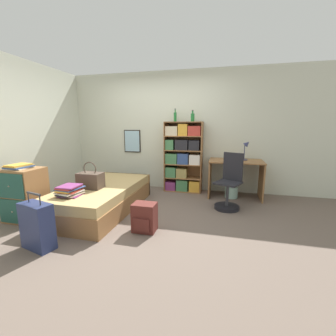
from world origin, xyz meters
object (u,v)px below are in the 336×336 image
object	(u,v)px
book_stack_on_bed	(70,191)
waste_bin	(231,192)
magazine_pile_on_dresser	(19,167)
desk_lamp	(246,147)
bed	(103,197)
bottle_brown	(193,117)
desk	(235,172)
suitcase	(37,226)
bookcase	(183,158)
backpack	(144,217)
bottle_green	(175,117)
desk_chair	(229,190)
dresser	(25,194)
handbag	(91,180)

from	to	relation	value
book_stack_on_bed	waste_bin	size ratio (longest dim) A/B	1.54
magazine_pile_on_dresser	desk_lamp	bearing A→B (deg)	30.98
bed	bottle_brown	xyz separation A→B (m)	(1.34, 1.41, 1.39)
magazine_pile_on_dresser	desk	world-z (taller)	magazine_pile_on_dresser
suitcase	bottle_brown	size ratio (longest dim) A/B	2.94
suitcase	desk	size ratio (longest dim) A/B	0.66
bookcase	book_stack_on_bed	bearing A→B (deg)	-121.64
bookcase	backpack	distance (m)	2.11
bottle_brown	suitcase	bearing A→B (deg)	-117.63
bed	bottle_green	world-z (taller)	bottle_green
bookcase	desk_chair	world-z (taller)	bookcase
dresser	magazine_pile_on_dresser	size ratio (longest dim) A/B	2.25
bookcase	desk_lamp	bearing A→B (deg)	-3.68
bottle_brown	desk_lamp	world-z (taller)	bottle_brown
dresser	magazine_pile_on_dresser	bearing A→B (deg)	-162.40
handbag	desk_chair	world-z (taller)	desk_chair
desk_lamp	bottle_green	bearing A→B (deg)	175.50
suitcase	dresser	bearing A→B (deg)	142.40
book_stack_on_bed	desk_chair	xyz separation A→B (m)	(2.26, 1.23, -0.18)
dresser	backpack	size ratio (longest dim) A/B	2.03
suitcase	desk_lamp	distance (m)	3.74
desk_lamp	magazine_pile_on_dresser	bearing A→B (deg)	-149.02
suitcase	bottle_green	bearing A→B (deg)	69.45
bookcase	desk_lamp	size ratio (longest dim) A/B	3.72
bookcase	desk_lamp	world-z (taller)	bookcase
magazine_pile_on_dresser	bottle_brown	xyz separation A→B (m)	(2.30, 2.09, 0.77)
book_stack_on_bed	waste_bin	distance (m)	3.00
book_stack_on_bed	dresser	size ratio (longest dim) A/B	0.48
suitcase	backpack	distance (m)	1.29
bed	desk_chair	world-z (taller)	desk_chair
magazine_pile_on_dresser	bookcase	xyz separation A→B (m)	(2.09, 2.12, -0.09)
book_stack_on_bed	dresser	xyz separation A→B (m)	(-0.79, -0.03, -0.11)
book_stack_on_bed	bottle_brown	world-z (taller)	bottle_brown
desk_chair	desk	bearing A→B (deg)	79.36
bed	bottle_brown	size ratio (longest dim) A/B	8.68
handbag	desk_lamp	distance (m)	2.99
bookcase	desk	world-z (taller)	bookcase
dresser	desk	distance (m)	3.72
desk_lamp	bed	bearing A→B (deg)	-150.89
bed	desk_lamp	size ratio (longest dim) A/B	4.95
dresser	desk_chair	distance (m)	3.29
bed	dresser	world-z (taller)	dresser
suitcase	desk_lamp	xyz separation A→B (m)	(2.52, 2.67, 0.74)
dresser	desk_chair	xyz separation A→B (m)	(3.04, 1.26, -0.08)
handbag	desk	xyz separation A→B (m)	(2.31, 1.49, -0.06)
magazine_pile_on_dresser	bottle_brown	bearing A→B (deg)	42.29
desk	handbag	bearing A→B (deg)	-147.14
suitcase	magazine_pile_on_dresser	bearing A→B (deg)	143.74
suitcase	desk_chair	size ratio (longest dim) A/B	0.70
dresser	desk	size ratio (longest dim) A/B	0.77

